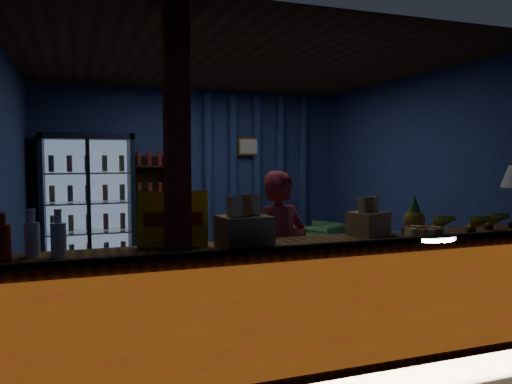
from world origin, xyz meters
TOP-DOWN VIEW (x-y plane):
  - ground at (0.00, 0.00)m, footprint 4.60×4.60m
  - room_walls at (0.00, 0.00)m, footprint 4.60×4.60m
  - counter at (0.00, -1.91)m, footprint 4.40×0.57m
  - support_post at (-1.05, -1.90)m, footprint 0.16×0.16m
  - beverage_cooler at (-1.55, 1.92)m, footprint 1.20×0.62m
  - bottle_shelf at (-0.70, 2.06)m, footprint 0.50×0.28m
  - curtain_folds at (1.00, 2.14)m, footprint 1.74×0.14m
  - framed_picture at (0.85, 2.10)m, footprint 0.36×0.04m
  - shopkeeper at (-0.06, -1.37)m, footprint 0.63×0.52m
  - green_chair at (1.71, 1.37)m, footprint 0.90×0.91m
  - side_table at (1.12, 1.40)m, footprint 0.70×0.58m
  - yellow_sign at (-1.05, -1.74)m, footprint 0.51×0.21m
  - soda_bottles at (-2.05, -1.84)m, footprint 0.57×0.18m
  - snack_box_left at (-0.59, -1.96)m, footprint 0.37×0.32m
  - snack_box_centre at (0.56, -1.75)m, footprint 0.36×0.32m
  - pastry_tray at (0.90, -2.02)m, footprint 0.49×0.49m
  - banana_bunches at (1.44, -1.93)m, footprint 0.83×0.31m
  - pineapple at (1.01, -1.75)m, footprint 0.18×0.18m

SIDE VIEW (x-z plane):
  - ground at x=0.00m, z-range 0.00..0.00m
  - side_table at x=1.12m, z-range -0.05..0.62m
  - green_chair at x=1.71m, z-range 0.00..0.61m
  - counter at x=0.00m, z-range -0.02..0.97m
  - shopkeeper at x=-0.06m, z-range 0.00..1.47m
  - bottle_shelf at x=-0.70m, z-range -0.01..1.59m
  - beverage_cooler at x=-1.55m, z-range -0.02..1.88m
  - pastry_tray at x=0.90m, z-range 0.94..1.02m
  - banana_bunches at x=1.44m, z-range 0.95..1.13m
  - snack_box_centre at x=0.56m, z-range 0.90..1.22m
  - soda_bottles at x=-2.05m, z-range 0.92..1.23m
  - pineapple at x=1.01m, z-range 0.92..1.24m
  - snack_box_left at x=-0.59m, z-range 0.90..1.27m
  - yellow_sign at x=-1.05m, z-range 0.95..1.35m
  - support_post at x=-1.05m, z-range 0.00..2.60m
  - curtain_folds at x=1.00m, z-range 0.05..2.55m
  - room_walls at x=0.00m, z-range -0.73..3.87m
  - framed_picture at x=0.85m, z-range 1.61..1.89m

